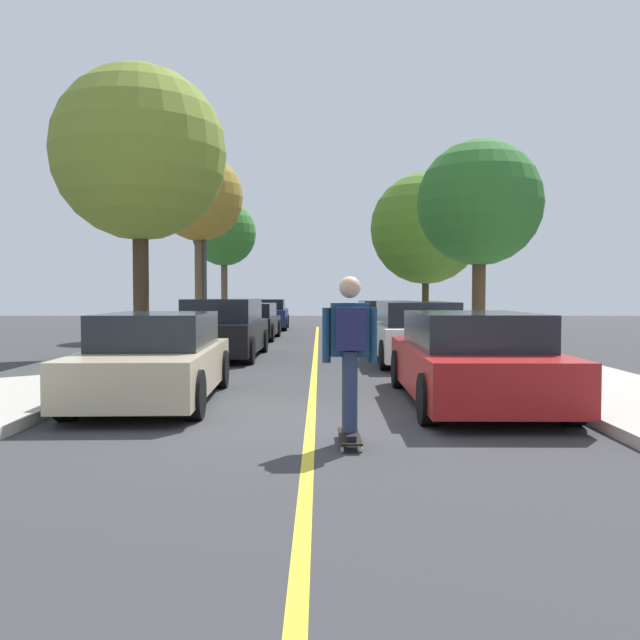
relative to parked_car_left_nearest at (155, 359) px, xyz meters
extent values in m
plane|color=#353538|center=(2.33, -1.54, -0.64)|extent=(80.00, 80.00, 0.00)
cube|color=gold|center=(2.33, 2.46, -0.63)|extent=(0.12, 39.20, 0.01)
cube|color=#BCAD89|center=(0.00, -0.06, -0.15)|extent=(1.86, 4.29, 0.62)
cube|color=black|center=(0.00, 0.15, 0.42)|extent=(1.59, 2.43, 0.51)
cylinder|color=black|center=(0.85, -1.45, -0.32)|extent=(0.24, 0.65, 0.64)
cylinder|color=black|center=(-0.75, -1.50, -0.32)|extent=(0.24, 0.65, 0.64)
cylinder|color=black|center=(0.75, 1.39, -0.32)|extent=(0.24, 0.65, 0.64)
cylinder|color=black|center=(-0.85, 1.34, -0.32)|extent=(0.24, 0.65, 0.64)
cube|color=black|center=(0.00, 6.69, -0.09)|extent=(1.91, 4.52, 0.73)
cube|color=black|center=(0.00, 6.87, 0.56)|extent=(1.66, 2.92, 0.57)
cylinder|color=black|center=(0.84, 5.13, -0.32)|extent=(0.23, 0.64, 0.64)
cylinder|color=black|center=(-0.88, 5.16, -0.32)|extent=(0.23, 0.64, 0.64)
cylinder|color=black|center=(0.89, 8.22, -0.32)|extent=(0.23, 0.64, 0.64)
cylinder|color=black|center=(-0.83, 8.25, -0.32)|extent=(0.23, 0.64, 0.64)
cube|color=black|center=(0.00, 13.42, -0.15)|extent=(1.85, 4.15, 0.61)
cube|color=black|center=(0.00, 13.54, 0.39)|extent=(1.61, 2.72, 0.48)
cylinder|color=black|center=(0.80, 12.04, -0.32)|extent=(0.23, 0.64, 0.64)
cylinder|color=black|center=(-0.85, 12.07, -0.32)|extent=(0.23, 0.64, 0.64)
cylinder|color=black|center=(0.85, 14.76, -0.32)|extent=(0.23, 0.64, 0.64)
cylinder|color=black|center=(-0.80, 14.79, -0.32)|extent=(0.23, 0.64, 0.64)
cube|color=navy|center=(0.00, 20.02, -0.09)|extent=(1.95, 4.29, 0.73)
cube|color=black|center=(0.00, 20.11, 0.50)|extent=(1.70, 2.67, 0.45)
cylinder|color=black|center=(0.91, 18.60, -0.32)|extent=(0.23, 0.64, 0.64)
cylinder|color=black|center=(-0.85, 18.57, -0.32)|extent=(0.23, 0.64, 0.64)
cylinder|color=black|center=(0.85, 21.46, -0.32)|extent=(0.23, 0.64, 0.64)
cylinder|color=black|center=(-0.90, 21.43, -0.32)|extent=(0.23, 0.64, 0.64)
cube|color=maroon|center=(4.65, -0.20, -0.13)|extent=(1.91, 4.60, 0.65)
cube|color=black|center=(4.65, -0.20, 0.44)|extent=(1.67, 2.70, 0.50)
cylinder|color=black|center=(3.79, 1.40, -0.32)|extent=(0.23, 0.64, 0.64)
cylinder|color=black|center=(5.54, 1.38, -0.32)|extent=(0.23, 0.64, 0.64)
cylinder|color=black|center=(3.77, -1.79, -0.32)|extent=(0.23, 0.64, 0.64)
cylinder|color=black|center=(5.52, -1.80, -0.32)|extent=(0.23, 0.64, 0.64)
cube|color=white|center=(4.65, 5.46, -0.10)|extent=(1.80, 4.31, 0.71)
cube|color=black|center=(4.65, 5.37, 0.52)|extent=(1.58, 2.84, 0.53)
cylinder|color=black|center=(3.83, 6.92, -0.32)|extent=(0.22, 0.64, 0.64)
cylinder|color=black|center=(5.49, 6.92, -0.32)|extent=(0.22, 0.64, 0.64)
cylinder|color=black|center=(3.82, 4.01, -0.32)|extent=(0.22, 0.64, 0.64)
cylinder|color=black|center=(5.48, 4.01, -0.32)|extent=(0.22, 0.64, 0.64)
cube|color=#B7B7BC|center=(4.65, 12.57, -0.12)|extent=(1.94, 4.08, 0.68)
cube|color=black|center=(4.66, 12.52, 0.48)|extent=(1.67, 2.40, 0.51)
cylinder|color=black|center=(3.76, 13.86, -0.32)|extent=(0.24, 0.65, 0.64)
cylinder|color=black|center=(5.48, 13.91, -0.32)|extent=(0.24, 0.65, 0.64)
cylinder|color=black|center=(3.83, 11.22, -0.32)|extent=(0.24, 0.65, 0.64)
cylinder|color=black|center=(5.55, 11.27, -0.32)|extent=(0.24, 0.65, 0.64)
cylinder|color=#3D2D1E|center=(-1.97, 6.44, 1.29)|extent=(0.38, 0.38, 3.57)
sphere|color=olive|center=(-1.97, 6.44, 4.40)|extent=(4.24, 4.24, 4.24)
cylinder|color=brown|center=(-1.97, 14.39, 1.52)|extent=(0.37, 0.37, 4.03)
sphere|color=olive|center=(-1.97, 14.39, 4.50)|extent=(3.19, 3.19, 3.19)
cylinder|color=brown|center=(-1.97, 20.54, 1.14)|extent=(0.30, 0.30, 3.27)
sphere|color=#2D6B28|center=(-1.97, 20.54, 3.74)|extent=(2.95, 2.95, 2.95)
cylinder|color=#4C3823|center=(6.63, 7.54, 0.93)|extent=(0.35, 0.35, 2.86)
sphere|color=#2D6B28|center=(6.63, 7.54, 3.34)|extent=(3.27, 3.27, 3.27)
cylinder|color=#3D2D1E|center=(6.63, 16.27, 0.83)|extent=(0.27, 0.27, 2.66)
sphere|color=#4C7A23|center=(6.63, 16.27, 3.54)|extent=(4.37, 4.37, 4.37)
cylinder|color=#B2140F|center=(6.15, 3.50, -0.22)|extent=(0.20, 0.20, 0.55)
sphere|color=#B2140F|center=(6.15, 3.50, 0.11)|extent=(0.18, 0.18, 0.18)
cylinder|color=#38383D|center=(-1.75, 14.25, 1.83)|extent=(0.12, 0.12, 4.66)
cube|color=#EAE5C6|center=(-1.75, 14.25, 4.29)|extent=(0.36, 0.24, 0.20)
cube|color=black|center=(2.76, -2.83, -0.54)|extent=(0.23, 0.84, 0.02)
cylinder|color=beige|center=(2.66, -2.50, -0.61)|extent=(0.03, 0.06, 0.06)
cylinder|color=beige|center=(2.85, -2.49, -0.61)|extent=(0.03, 0.06, 0.06)
cylinder|color=beige|center=(2.67, -3.18, -0.61)|extent=(0.03, 0.06, 0.06)
cylinder|color=beige|center=(2.86, -3.17, -0.61)|extent=(0.03, 0.06, 0.06)
cube|color=#99999E|center=(2.75, -2.49, -0.57)|extent=(0.10, 0.04, 0.02)
cube|color=#99999E|center=(2.76, -3.17, -0.57)|extent=(0.10, 0.04, 0.02)
cube|color=black|center=(2.76, -2.61, -0.50)|extent=(0.10, 0.26, 0.06)
cube|color=black|center=(2.76, -3.05, -0.50)|extent=(0.10, 0.26, 0.06)
cylinder|color=#283351|center=(2.76, -2.71, -0.05)|extent=(0.15, 0.15, 0.84)
cylinder|color=#283351|center=(2.76, -2.95, -0.05)|extent=(0.15, 0.15, 0.84)
cube|color=navy|center=(2.76, -2.83, 0.59)|extent=(0.40, 0.23, 0.56)
sphere|color=tan|center=(2.76, -2.83, 1.03)|extent=(0.23, 0.23, 0.23)
cylinder|color=navy|center=(2.51, -2.84, 0.53)|extent=(0.09, 0.09, 0.58)
cylinder|color=navy|center=(3.00, -2.83, 0.53)|extent=(0.09, 0.09, 0.58)
cube|color=#1E1E4C|center=(2.76, -3.03, 0.61)|extent=(0.30, 0.18, 0.44)
camera|label=1|loc=(2.45, -9.74, 0.96)|focal=36.87mm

